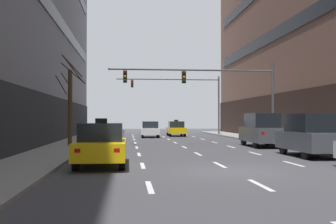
# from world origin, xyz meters

# --- Properties ---
(ground_plane) EXTENTS (120.00, 120.00, 0.00)m
(ground_plane) POSITION_xyz_m (0.00, 0.00, 0.00)
(ground_plane) COLOR #424247
(sidewalk_left) EXTENTS (2.93, 80.00, 0.14)m
(sidewalk_left) POSITION_xyz_m (-7.76, 0.00, 0.07)
(sidewalk_left) COLOR gray
(sidewalk_left) RESTS_ON ground
(lane_stripe_l1_s3) EXTENTS (0.16, 2.00, 0.01)m
(lane_stripe_l1_s3) POSITION_xyz_m (-3.15, -3.00, 0.00)
(lane_stripe_l1_s3) COLOR silver
(lane_stripe_l1_s3) RESTS_ON ground
(lane_stripe_l1_s4) EXTENTS (0.16, 2.00, 0.01)m
(lane_stripe_l1_s4) POSITION_xyz_m (-3.15, 2.00, 0.00)
(lane_stripe_l1_s4) COLOR silver
(lane_stripe_l1_s4) RESTS_ON ground
(lane_stripe_l1_s5) EXTENTS (0.16, 2.00, 0.01)m
(lane_stripe_l1_s5) POSITION_xyz_m (-3.15, 7.00, 0.00)
(lane_stripe_l1_s5) COLOR silver
(lane_stripe_l1_s5) RESTS_ON ground
(lane_stripe_l1_s6) EXTENTS (0.16, 2.00, 0.01)m
(lane_stripe_l1_s6) POSITION_xyz_m (-3.15, 12.00, 0.00)
(lane_stripe_l1_s6) COLOR silver
(lane_stripe_l1_s6) RESTS_ON ground
(lane_stripe_l1_s7) EXTENTS (0.16, 2.00, 0.01)m
(lane_stripe_l1_s7) POSITION_xyz_m (-3.15, 17.00, 0.00)
(lane_stripe_l1_s7) COLOR silver
(lane_stripe_l1_s7) RESTS_ON ground
(lane_stripe_l1_s8) EXTENTS (0.16, 2.00, 0.01)m
(lane_stripe_l1_s8) POSITION_xyz_m (-3.15, 22.00, 0.00)
(lane_stripe_l1_s8) COLOR silver
(lane_stripe_l1_s8) RESTS_ON ground
(lane_stripe_l1_s9) EXTENTS (0.16, 2.00, 0.01)m
(lane_stripe_l1_s9) POSITION_xyz_m (-3.15, 27.00, 0.00)
(lane_stripe_l1_s9) COLOR silver
(lane_stripe_l1_s9) RESTS_ON ground
(lane_stripe_l1_s10) EXTENTS (0.16, 2.00, 0.01)m
(lane_stripe_l1_s10) POSITION_xyz_m (-3.15, 32.00, 0.00)
(lane_stripe_l1_s10) COLOR silver
(lane_stripe_l1_s10) RESTS_ON ground
(lane_stripe_l2_s3) EXTENTS (0.16, 2.00, 0.01)m
(lane_stripe_l2_s3) POSITION_xyz_m (0.00, -3.00, 0.00)
(lane_stripe_l2_s3) COLOR silver
(lane_stripe_l2_s3) RESTS_ON ground
(lane_stripe_l2_s4) EXTENTS (0.16, 2.00, 0.01)m
(lane_stripe_l2_s4) POSITION_xyz_m (0.00, 2.00, 0.00)
(lane_stripe_l2_s4) COLOR silver
(lane_stripe_l2_s4) RESTS_ON ground
(lane_stripe_l2_s5) EXTENTS (0.16, 2.00, 0.01)m
(lane_stripe_l2_s5) POSITION_xyz_m (0.00, 7.00, 0.00)
(lane_stripe_l2_s5) COLOR silver
(lane_stripe_l2_s5) RESTS_ON ground
(lane_stripe_l2_s6) EXTENTS (0.16, 2.00, 0.01)m
(lane_stripe_l2_s6) POSITION_xyz_m (0.00, 12.00, 0.00)
(lane_stripe_l2_s6) COLOR silver
(lane_stripe_l2_s6) RESTS_ON ground
(lane_stripe_l2_s7) EXTENTS (0.16, 2.00, 0.01)m
(lane_stripe_l2_s7) POSITION_xyz_m (0.00, 17.00, 0.00)
(lane_stripe_l2_s7) COLOR silver
(lane_stripe_l2_s7) RESTS_ON ground
(lane_stripe_l2_s8) EXTENTS (0.16, 2.00, 0.01)m
(lane_stripe_l2_s8) POSITION_xyz_m (0.00, 22.00, 0.00)
(lane_stripe_l2_s8) COLOR silver
(lane_stripe_l2_s8) RESTS_ON ground
(lane_stripe_l2_s9) EXTENTS (0.16, 2.00, 0.01)m
(lane_stripe_l2_s9) POSITION_xyz_m (0.00, 27.00, 0.00)
(lane_stripe_l2_s9) COLOR silver
(lane_stripe_l2_s9) RESTS_ON ground
(lane_stripe_l2_s10) EXTENTS (0.16, 2.00, 0.01)m
(lane_stripe_l2_s10) POSITION_xyz_m (0.00, 32.00, 0.00)
(lane_stripe_l2_s10) COLOR silver
(lane_stripe_l2_s10) RESTS_ON ground
(lane_stripe_l3_s4) EXTENTS (0.16, 2.00, 0.01)m
(lane_stripe_l3_s4) POSITION_xyz_m (3.15, 2.00, 0.00)
(lane_stripe_l3_s4) COLOR silver
(lane_stripe_l3_s4) RESTS_ON ground
(lane_stripe_l3_s5) EXTENTS (0.16, 2.00, 0.01)m
(lane_stripe_l3_s5) POSITION_xyz_m (3.15, 7.00, 0.00)
(lane_stripe_l3_s5) COLOR silver
(lane_stripe_l3_s5) RESTS_ON ground
(lane_stripe_l3_s6) EXTENTS (0.16, 2.00, 0.01)m
(lane_stripe_l3_s6) POSITION_xyz_m (3.15, 12.00, 0.00)
(lane_stripe_l3_s6) COLOR silver
(lane_stripe_l3_s6) RESTS_ON ground
(lane_stripe_l3_s7) EXTENTS (0.16, 2.00, 0.01)m
(lane_stripe_l3_s7) POSITION_xyz_m (3.15, 17.00, 0.00)
(lane_stripe_l3_s7) COLOR silver
(lane_stripe_l3_s7) RESTS_ON ground
(lane_stripe_l3_s8) EXTENTS (0.16, 2.00, 0.01)m
(lane_stripe_l3_s8) POSITION_xyz_m (3.15, 22.00, 0.00)
(lane_stripe_l3_s8) COLOR silver
(lane_stripe_l3_s8) RESTS_ON ground
(lane_stripe_l3_s9) EXTENTS (0.16, 2.00, 0.01)m
(lane_stripe_l3_s9) POSITION_xyz_m (3.15, 27.00, 0.00)
(lane_stripe_l3_s9) COLOR silver
(lane_stripe_l3_s9) RESTS_ON ground
(lane_stripe_l3_s10) EXTENTS (0.16, 2.00, 0.01)m
(lane_stripe_l3_s10) POSITION_xyz_m (3.15, 32.00, 0.00)
(lane_stripe_l3_s10) COLOR silver
(lane_stripe_l3_s10) RESTS_ON ground
(taxi_driving_0) EXTENTS (1.91, 4.58, 1.90)m
(taxi_driving_0) POSITION_xyz_m (-4.79, 2.05, 0.85)
(taxi_driving_0) COLOR black
(taxi_driving_0) RESTS_ON ground
(taxi_driving_1) EXTENTS (1.81, 4.28, 1.77)m
(taxi_driving_1) POSITION_xyz_m (1.49, 28.52, 0.79)
(taxi_driving_1) COLOR black
(taxi_driving_1) RESTS_ON ground
(car_driving_2) EXTENTS (1.97, 4.37, 1.61)m
(car_driving_2) POSITION_xyz_m (-1.45, 26.16, 0.79)
(car_driving_2) COLOR black
(car_driving_2) RESTS_ON ground
(car_parked_2) EXTENTS (1.86, 4.40, 2.12)m
(car_parked_2) POSITION_xyz_m (5.24, 4.91, 1.06)
(car_parked_2) COLOR black
(car_parked_2) RESTS_ON ground
(car_parked_3) EXTENTS (2.04, 4.68, 2.25)m
(car_parked_3) POSITION_xyz_m (5.24, 11.89, 1.12)
(car_parked_3) COLOR black
(car_parked_3) RESTS_ON ground
(traffic_signal_0) EXTENTS (11.88, 0.35, 5.74)m
(traffic_signal_0) POSITION_xyz_m (2.24, 13.64, 4.32)
(traffic_signal_0) COLOR #4C4C51
(traffic_signal_0) RESTS_ON sidewalk_right
(traffic_signal_1) EXTENTS (11.76, 0.35, 6.61)m
(traffic_signal_1) POSITION_xyz_m (2.97, 30.58, 4.89)
(traffic_signal_1) COLOR #4C4C51
(traffic_signal_1) RESTS_ON sidewalk_right
(street_tree_0) EXTENTS (2.02, 1.20, 5.79)m
(street_tree_0) POSITION_xyz_m (-7.46, 12.17, 2.83)
(street_tree_0) COLOR #4C3823
(street_tree_0) RESTS_ON sidewalk_left
(pedestrian_0) EXTENTS (0.49, 0.32, 1.59)m
(pedestrian_0) POSITION_xyz_m (7.56, 15.72, 1.05)
(pedestrian_0) COLOR #383D59
(pedestrian_0) RESTS_ON sidewalk_right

